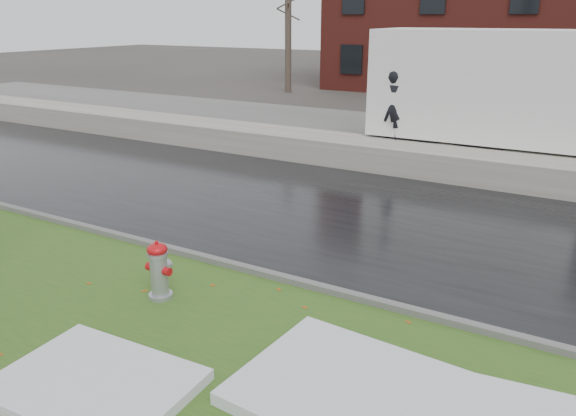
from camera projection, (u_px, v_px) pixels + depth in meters
The scene contains 13 objects.
ground at pixel (248, 309), 8.30m from camera, with size 120.00×120.00×0.00m, color #47423D.
verge at pixel (194, 349), 7.27m from camera, with size 60.00×4.50×0.04m, color #2D511B.
road at pixel (365, 218), 11.99m from camera, with size 60.00×7.00×0.03m, color black.
parking_lot at pixel (462, 144), 18.95m from camera, with size 60.00×9.00×0.03m, color slate.
curb at pixel (282, 279), 9.10m from camera, with size 60.00×0.15×0.14m, color slate.
snowbank at pixel (425, 160), 15.31m from camera, with size 60.00×1.60×0.75m, color #ABA79C.
bg_tree_left at pixel (288, 31), 30.92m from camera, with size 1.40×1.62×6.50m.
bg_tree_center at pixel (417, 31), 31.36m from camera, with size 1.40×1.62×6.50m.
fire_hydrant at pixel (159, 268), 8.40m from camera, with size 0.44×0.38×0.93m.
box_truck at pixel (527, 98), 15.33m from camera, with size 11.35×2.86×3.78m.
worker at pixel (393, 105), 15.95m from camera, with size 0.70×0.46×1.92m, color black.
snow_patch_near at pixel (358, 393), 6.26m from camera, with size 2.60×2.00×0.16m, color silver.
snow_patch_far at pixel (95, 384), 6.42m from camera, with size 2.20×1.60×0.14m, color silver.
Camera 1 is at (4.20, -6.09, 4.11)m, focal length 35.00 mm.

